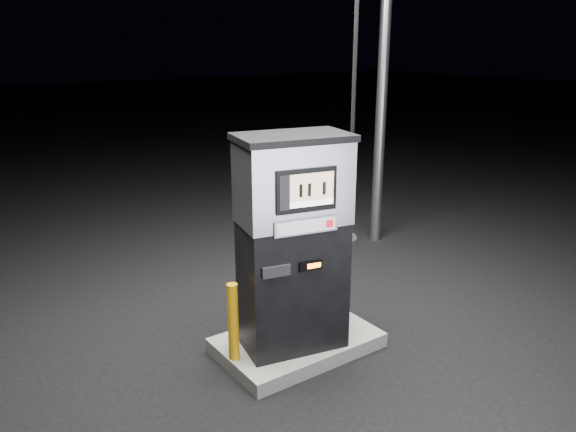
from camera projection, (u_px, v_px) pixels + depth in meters
ground at (297, 349)px, 5.82m from camera, size 80.00×80.00×0.00m
pump_island at (297, 342)px, 5.80m from camera, size 1.60×1.00×0.15m
fuel_dispenser at (293, 242)px, 5.32m from camera, size 1.22×0.83×4.38m
bollard_left at (233, 322)px, 5.26m from camera, size 0.11×0.11×0.77m
bollard_right at (336, 274)px, 6.04m from camera, size 0.15×0.15×1.00m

